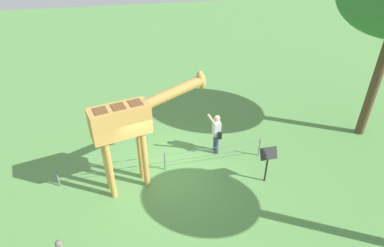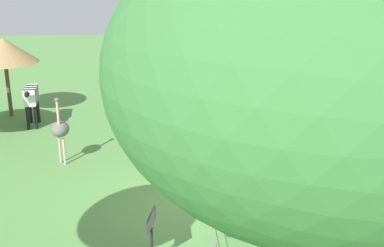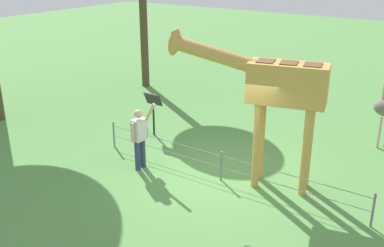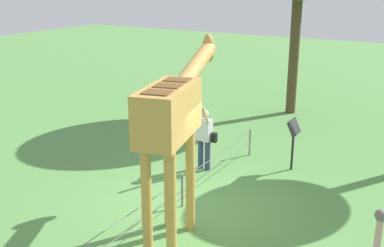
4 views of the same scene
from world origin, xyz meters
The scene contains 5 objects.
ground_plane centered at (0.00, 0.00, 0.00)m, with size 60.00×60.00×0.00m, color #568E47.
giraffe centered at (-1.00, -0.23, 2.35)m, with size 3.70×1.36×3.57m.
visitor centered at (2.01, 0.84, 0.90)m, with size 0.54×0.58×1.77m.
info_sign centered at (3.14, -1.08, 0.95)m, with size 0.56×0.21×1.32m.
wire_fence centered at (0.00, 0.24, 0.40)m, with size 7.05×0.05×0.75m.
Camera 1 is at (-1.06, -8.18, 7.10)m, focal length 29.15 mm.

